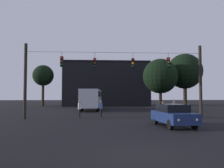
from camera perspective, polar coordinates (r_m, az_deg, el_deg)
name	(u,v)px	position (r m, az deg, el deg)	size (l,w,h in m)	color
ground_plane	(109,111)	(32.73, -0.67, -6.56)	(168.00, 168.00, 0.00)	black
overhead_signal_span	(115,76)	(21.87, 0.69, 1.96)	(16.66, 0.44, 6.90)	black
city_bus	(92,97)	(35.23, -5.00, -3.25)	(3.05, 11.11, 3.00)	#B7BCC6
car_near_right	(173,115)	(16.74, 14.60, -7.25)	(2.16, 4.45, 1.52)	navy
pedestrian_crossing_left	(80,108)	(22.72, -7.90, -5.85)	(0.32, 0.41, 1.62)	black
pedestrian_crossing_center	(174,108)	(23.52, 14.89, -5.71)	(0.25, 0.37, 1.60)	black
pedestrian_crossing_right	(163,108)	(23.88, 12.22, -5.81)	(0.36, 0.42, 1.53)	black
pedestrian_near_bus	(101,108)	(23.36, -2.69, -5.75)	(0.31, 0.40, 1.65)	black
corner_building	(106,85)	(52.07, -1.50, -0.19)	(17.41, 12.86, 9.09)	black
tree_left_silhouette	(185,71)	(38.43, 17.27, 2.93)	(5.49, 5.49, 8.68)	#2D2116
tree_behind_building	(43,76)	(49.45, -16.38, 1.94)	(4.20, 4.20, 8.32)	#2D2116
tree_right_far	(160,76)	(34.59, 11.66, 1.87)	(5.03, 5.03, 7.46)	black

